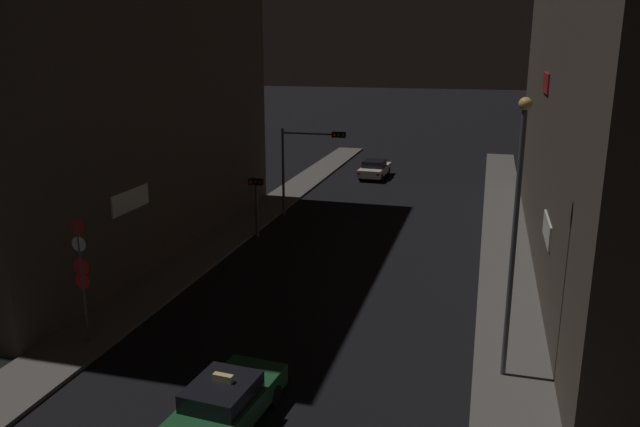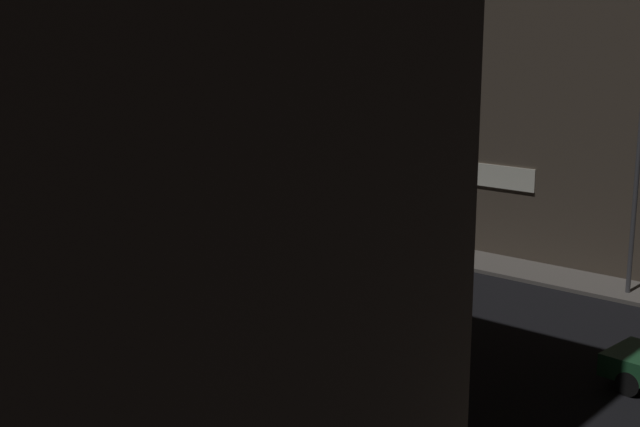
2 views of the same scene
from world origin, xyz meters
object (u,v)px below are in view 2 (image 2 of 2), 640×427
Objects in this scene: traffic_light_overhead at (59,174)px; sign_pole_left at (440,341)px; street_lamp_near_block at (639,149)px; traffic_light_left_kerb at (103,241)px.

sign_pole_left is (-2.63, -18.17, -1.15)m from traffic_light_overhead.
sign_pole_left is at bearing -174.58° from street_lamp_near_block.
traffic_light_left_kerb is at bearing -107.53° from traffic_light_overhead.
street_lamp_near_block reaches higher than sign_pole_left.
traffic_light_left_kerb is 17.91m from street_lamp_near_block.
traffic_light_overhead is 20.35m from street_lamp_near_block.
traffic_light_overhead reaches higher than sign_pole_left.
traffic_light_overhead is 18.39m from sign_pole_left.
traffic_light_left_kerb is 0.75× the size of sign_pole_left.
traffic_light_overhead is 0.62× the size of street_lamp_near_block.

